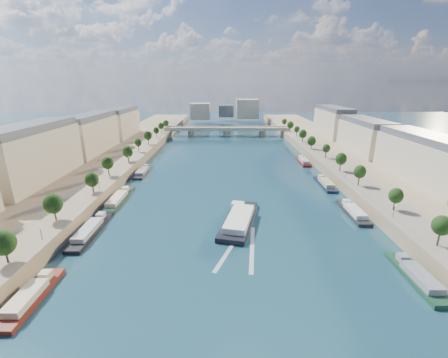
{
  "coord_description": "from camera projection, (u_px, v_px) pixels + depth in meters",
  "views": [
    {
      "loc": [
        -2.04,
        -43.34,
        46.82
      ],
      "look_at": [
        -2.29,
        84.69,
        5.0
      ],
      "focal_mm": 24.0,
      "sensor_mm": 36.0,
      "label": 1
    }
  ],
  "objects": [
    {
      "name": "skyline",
      "position": [
        229.0,
        110.0,
        354.91
      ],
      "size": [
        79.0,
        42.0,
        22.0
      ],
      "color": "beige",
      "rests_on": "ground"
    },
    {
      "name": "quay_left",
      "position": [
        85.0,
        174.0,
        150.15
      ],
      "size": [
        44.0,
        520.0,
        5.0
      ],
      "primitive_type": "cube",
      "color": "#9E8460",
      "rests_on": "ground"
    },
    {
      "name": "buildings_left",
      "position": [
        67.0,
        142.0,
        157.25
      ],
      "size": [
        16.0,
        226.0,
        23.2
      ],
      "color": "beige",
      "rests_on": "ground"
    },
    {
      "name": "moored_barges_right",
      "position": [
        358.0,
        217.0,
        106.4
      ],
      "size": [
        5.0,
        168.89,
        3.6
      ],
      "color": "black",
      "rests_on": "ground"
    },
    {
      "name": "ground",
      "position": [
        229.0,
        179.0,
        150.79
      ],
      "size": [
        700.0,
        700.0,
        0.0
      ],
      "primitive_type": "plane",
      "color": "#0E303E",
      "rests_on": "ground"
    },
    {
      "name": "pave_right",
      "position": [
        343.0,
        169.0,
        149.12
      ],
      "size": [
        14.0,
        520.0,
        0.1
      ],
      "primitive_type": "cube",
      "color": "gray",
      "rests_on": "quay_right"
    },
    {
      "name": "tour_barge",
      "position": [
        239.0,
        219.0,
        103.72
      ],
      "size": [
        15.91,
        32.71,
        4.27
      ],
      "rotation": [
        0.0,
        0.0,
        -0.23
      ],
      "color": "black",
      "rests_on": "ground"
    },
    {
      "name": "trees_left",
      "position": [
        119.0,
        158.0,
        149.54
      ],
      "size": [
        4.8,
        268.8,
        8.26
      ],
      "color": "#382B1E",
      "rests_on": "ground"
    },
    {
      "name": "buildings_right",
      "position": [
        390.0,
        142.0,
        156.93
      ],
      "size": [
        16.0,
        226.0,
        23.2
      ],
      "color": "beige",
      "rests_on": "ground"
    },
    {
      "name": "trees_right",
      "position": [
        333.0,
        154.0,
        156.94
      ],
      "size": [
        4.8,
        268.8,
        8.26
      ],
      "color": "#382B1E",
      "rests_on": "ground"
    },
    {
      "name": "lamps_right",
      "position": [
        331.0,
        162.0,
        153.03
      ],
      "size": [
        0.36,
        200.36,
        4.28
      ],
      "color": "black",
      "rests_on": "ground"
    },
    {
      "name": "moored_barges_left",
      "position": [
        90.0,
        231.0,
        96.31
      ],
      "size": [
        5.0,
        157.65,
        3.6
      ],
      "color": "#191C37",
      "rests_on": "ground"
    },
    {
      "name": "lamps_left",
      "position": [
        116.0,
        170.0,
        138.97
      ],
      "size": [
        0.36,
        200.36,
        4.28
      ],
      "color": "black",
      "rests_on": "ground"
    },
    {
      "name": "quay_right",
      "position": [
        372.0,
        174.0,
        149.88
      ],
      "size": [
        44.0,
        520.0,
        5.0
      ],
      "primitive_type": "cube",
      "color": "#9E8460",
      "rests_on": "ground"
    },
    {
      "name": "bridge",
      "position": [
        227.0,
        130.0,
        268.78
      ],
      "size": [
        112.0,
        12.0,
        8.15
      ],
      "color": "#C1B79E",
      "rests_on": "ground"
    },
    {
      "name": "pave_left",
      "position": [
        115.0,
        169.0,
        149.33
      ],
      "size": [
        14.0,
        520.0,
        0.1
      ],
      "primitive_type": "cube",
      "color": "gray",
      "rests_on": "quay_left"
    },
    {
      "name": "wake",
      "position": [
        241.0,
        248.0,
        88.41
      ],
      "size": [
        13.42,
        25.98,
        0.04
      ],
      "color": "silver",
      "rests_on": "ground"
    }
  ]
}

